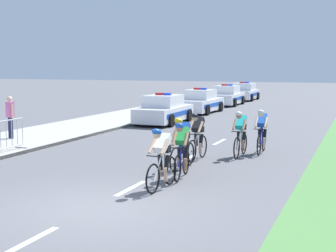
# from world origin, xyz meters

# --- Properties ---
(ground_plane) EXTENTS (160.00, 160.00, 0.00)m
(ground_plane) POSITION_xyz_m (0.00, 0.00, 0.00)
(ground_plane) COLOR #56565B
(sidewalk_slab) EXTENTS (3.93, 60.00, 0.12)m
(sidewalk_slab) POSITION_xyz_m (-7.42, 14.00, 0.06)
(sidewalk_slab) COLOR #A3A099
(sidewalk_slab) RESTS_ON ground
(kerb_edge) EXTENTS (0.16, 60.00, 0.13)m
(kerb_edge) POSITION_xyz_m (-5.54, 14.00, 0.07)
(kerb_edge) COLOR #9E9E99
(kerb_edge) RESTS_ON ground
(lane_markings_centre) EXTENTS (0.14, 17.60, 0.01)m
(lane_markings_centre) POSITION_xyz_m (0.00, 5.82, 0.00)
(lane_markings_centre) COLOR white
(lane_markings_centre) RESTS_ON ground
(cyclist_lead) EXTENTS (0.43, 1.72, 1.56)m
(cyclist_lead) POSITION_xyz_m (0.74, 2.01, 0.79)
(cyclist_lead) COLOR black
(cyclist_lead) RESTS_ON ground
(cyclist_second) EXTENTS (0.46, 1.72, 1.56)m
(cyclist_second) POSITION_xyz_m (0.79, 3.30, 0.79)
(cyclist_second) COLOR black
(cyclist_second) RESTS_ON ground
(cyclist_third) EXTENTS (0.44, 1.72, 1.56)m
(cyclist_third) POSITION_xyz_m (0.41, 4.38, 0.79)
(cyclist_third) COLOR black
(cyclist_third) RESTS_ON ground
(cyclist_fourth) EXTENTS (0.42, 1.72, 1.56)m
(cyclist_fourth) POSITION_xyz_m (0.38, 5.88, 0.79)
(cyclist_fourth) COLOR black
(cyclist_fourth) RESTS_ON ground
(cyclist_fifth) EXTENTS (0.42, 1.72, 1.56)m
(cyclist_fifth) POSITION_xyz_m (1.51, 6.99, 0.79)
(cyclist_fifth) COLOR black
(cyclist_fifth) RESTS_ON ground
(cyclist_sixth) EXTENTS (0.42, 1.72, 1.56)m
(cyclist_sixth) POSITION_xyz_m (2.03, 7.88, 0.79)
(cyclist_sixth) COLOR black
(cyclist_sixth) RESTS_ON ground
(police_car_nearest) EXTENTS (2.03, 4.42, 1.59)m
(police_car_nearest) POSITION_xyz_m (-4.41, 14.84, 0.68)
(police_car_nearest) COLOR white
(police_car_nearest) RESTS_ON ground
(police_car_second) EXTENTS (2.09, 4.45, 1.59)m
(police_car_second) POSITION_xyz_m (-4.41, 21.02, 0.68)
(police_car_second) COLOR white
(police_car_second) RESTS_ON ground
(police_car_third) EXTENTS (2.05, 4.43, 1.59)m
(police_car_third) POSITION_xyz_m (-4.41, 27.52, 0.68)
(police_car_third) COLOR white
(police_car_third) RESTS_ON ground
(police_car_furthest) EXTENTS (2.04, 4.42, 1.59)m
(police_car_furthest) POSITION_xyz_m (-4.41, 33.36, 0.68)
(police_car_furthest) COLOR silver
(police_car_furthest) RESTS_ON ground
(crowd_barrier_middle) EXTENTS (0.52, 2.32, 1.07)m
(crowd_barrier_middle) POSITION_xyz_m (-5.86, 4.08, 0.65)
(crowd_barrier_middle) COLOR #B7BABF
(crowd_barrier_middle) RESTS_ON sidewalk_slab
(spectator_middle) EXTENTS (0.49, 0.37, 1.68)m
(spectator_middle) POSITION_xyz_m (-7.75, 6.90, 1.08)
(spectator_middle) COLOR #23284C
(spectator_middle) RESTS_ON sidewalk_slab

